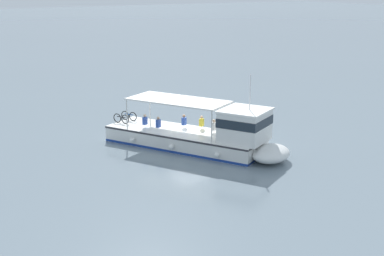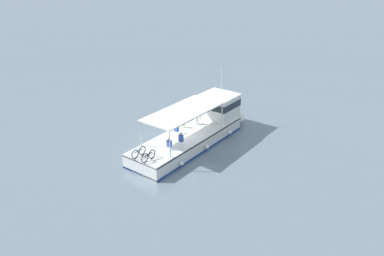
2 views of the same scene
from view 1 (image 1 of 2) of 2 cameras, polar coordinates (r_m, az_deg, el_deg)
The scene contains 2 objects.
ground_plane at distance 37.07m, azimuth -0.26°, elevation -1.54°, with size 400.00×400.00×0.00m, color slate.
ferry_main at distance 35.02m, azimuth 1.43°, elevation -0.83°, with size 12.72×8.55×5.32m.
Camera 1 is at (-29.99, 18.97, 10.76)m, focal length 50.26 mm.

